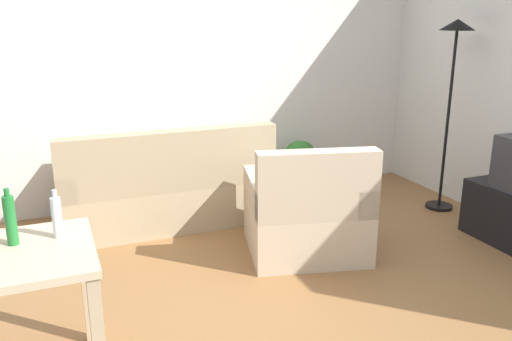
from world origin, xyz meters
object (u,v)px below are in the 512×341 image
object	(u,v)px
couch	(166,191)
bottle_green	(10,220)
potted_plant	(300,163)
armchair	(307,215)
bottle_clear	(57,217)
torchiere_lamp	(454,64)

from	to	relation	value
couch	bottle_green	world-z (taller)	bottle_green
potted_plant	bottle_green	xyz separation A→B (m)	(-2.68, -2.18, 0.56)
potted_plant	armchair	world-z (taller)	armchair
couch	bottle_green	distance (m)	2.27
potted_plant	bottle_green	size ratio (longest dim) A/B	1.95
bottle_clear	torchiere_lamp	bearing A→B (deg)	19.05
couch	bottle_clear	distance (m)	2.16
torchiere_lamp	armchair	size ratio (longest dim) A/B	1.68
armchair	bottle_green	world-z (taller)	bottle_green
bottle_green	couch	bearing A→B (deg)	58.00
potted_plant	armchair	bearing A→B (deg)	-114.20
torchiere_lamp	armchair	world-z (taller)	torchiere_lamp
couch	torchiere_lamp	size ratio (longest dim) A/B	1.03
torchiere_lamp	couch	bearing A→B (deg)	166.43
potted_plant	bottle_green	distance (m)	3.50
torchiere_lamp	armchair	xyz separation A→B (m)	(-1.70, -0.43, -1.09)
torchiere_lamp	bottle_green	size ratio (longest dim) A/B	6.19
armchair	bottle_green	bearing A→B (deg)	35.08
couch	torchiere_lamp	distance (m)	2.89
bottle_clear	armchair	bearing A→B (deg)	23.21
armchair	bottle_green	distance (m)	2.29
armchair	bottle_clear	distance (m)	2.09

